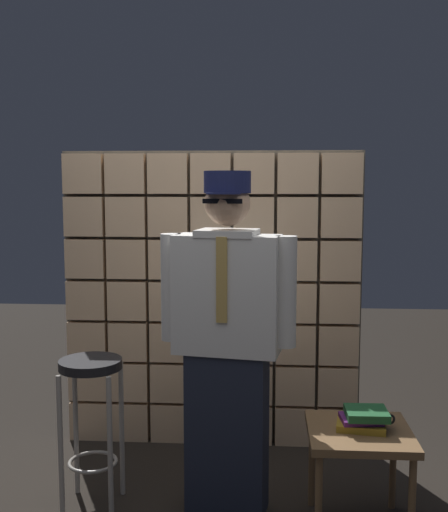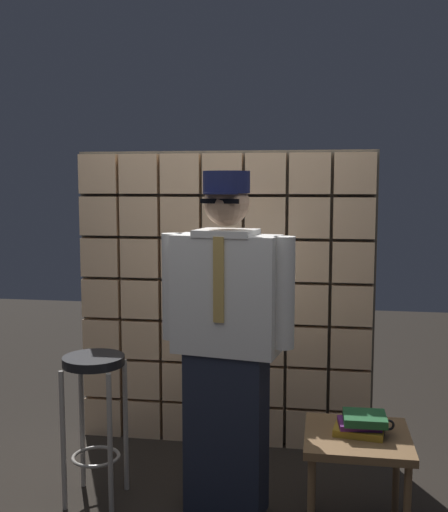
{
  "view_description": "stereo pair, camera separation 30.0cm",
  "coord_description": "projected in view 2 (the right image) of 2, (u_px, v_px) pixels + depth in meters",
  "views": [
    {
      "loc": [
        0.36,
        -2.86,
        1.77
      ],
      "look_at": [
        0.14,
        0.39,
        1.39
      ],
      "focal_mm": 43.57,
      "sensor_mm": 36.0,
      "label": 1
    },
    {
      "loc": [
        0.66,
        -2.82,
        1.77
      ],
      "look_at": [
        0.14,
        0.39,
        1.39
      ],
      "focal_mm": 43.57,
      "sensor_mm": 36.0,
      "label": 2
    }
  ],
  "objects": [
    {
      "name": "glass_block_wall",
      "position": [
        223.0,
        301.0,
        4.18
      ],
      "size": [
        2.01,
        0.1,
        2.01
      ],
      "color": "#E0B78C",
      "rests_on": "ground"
    },
    {
      "name": "standing_person",
      "position": [
        226.0,
        339.0,
        3.28
      ],
      "size": [
        0.74,
        0.35,
        1.83
      ],
      "rotation": [
        0.0,
        0.0,
        -0.17
      ],
      "color": "#1E2333",
      "rests_on": "ground"
    },
    {
      "name": "bar_stool",
      "position": [
        94.0,
        394.0,
        3.44
      ],
      "size": [
        0.34,
        0.34,
        0.83
      ],
      "color": "black",
      "rests_on": "ground"
    },
    {
      "name": "side_table",
      "position": [
        357.0,
        448.0,
        3.09
      ],
      "size": [
        0.52,
        0.52,
        0.53
      ],
      "color": "brown",
      "rests_on": "ground"
    },
    {
      "name": "book_stack",
      "position": [
        361.0,
        424.0,
        3.09
      ],
      "size": [
        0.27,
        0.21,
        0.1
      ],
      "color": "olive",
      "rests_on": "side_table"
    },
    {
      "name": "coffee_mug",
      "position": [
        378.0,
        425.0,
        3.08
      ],
      "size": [
        0.13,
        0.08,
        0.09
      ],
      "color": "black",
      "rests_on": "side_table"
    }
  ]
}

